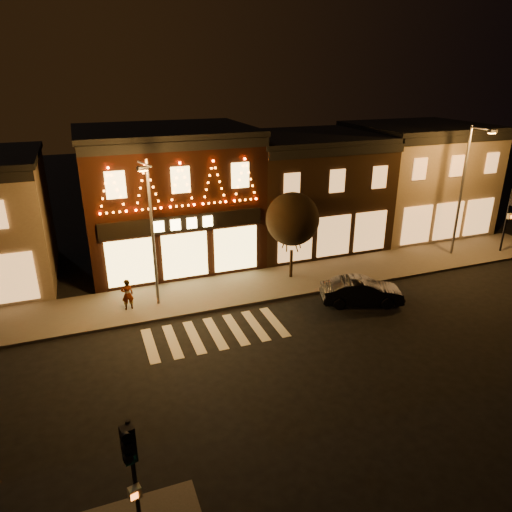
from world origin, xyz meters
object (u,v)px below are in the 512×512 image
pedestrian (127,294)px  dark_sedan (362,291)px  traffic_signal_near (132,466)px  streetlamp_mid (151,224)px

pedestrian → dark_sedan: bearing=158.0°
dark_sedan → pedestrian: (-11.50, 3.37, 0.27)m
traffic_signal_near → streetlamp_mid: (2.63, 13.29, 1.51)m
dark_sedan → traffic_signal_near: bearing=147.2°
traffic_signal_near → pedestrian: 13.60m
traffic_signal_near → pedestrian: bearing=71.5°
traffic_signal_near → streetlamp_mid: streetlamp_mid is taller
dark_sedan → streetlamp_mid: bearing=90.9°
traffic_signal_near → dark_sedan: 16.32m
traffic_signal_near → pedestrian: (1.17, 13.39, -2.05)m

